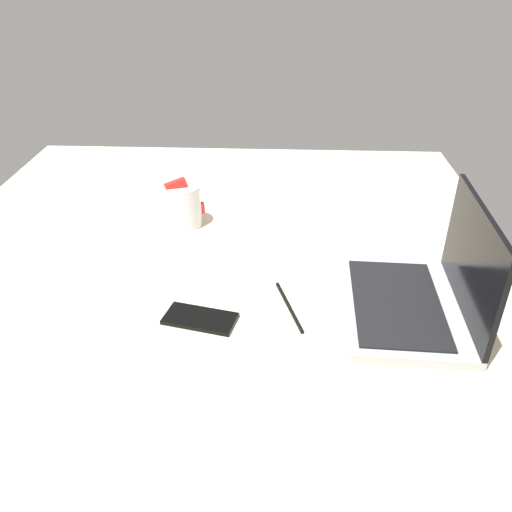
{
  "coord_description": "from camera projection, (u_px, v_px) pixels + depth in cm",
  "views": [
    {
      "loc": [
        88.86,
        13.79,
        81.72
      ],
      "look_at": [
        -6.63,
        9.26,
        24.0
      ],
      "focal_mm": 36.86,
      "sensor_mm": 36.0,
      "label": 1
    }
  ],
  "objects": [
    {
      "name": "cell_phone",
      "position": [
        200.0,
        319.0,
        1.02
      ],
      "size": [
        9.79,
        15.18,
        0.8
      ],
      "primitive_type": "cube",
      "rotation": [
        0.0,
        0.0,
        2.91
      ],
      "color": "black",
      "rests_on": "bed_mattress"
    },
    {
      "name": "laptop",
      "position": [
        422.0,
        294.0,
        1.03
      ],
      "size": [
        33.93,
        24.36,
        23.0
      ],
      "rotation": [
        0.0,
        0.0,
        -0.04
      ],
      "color": "#B7BABC",
      "rests_on": "bed_mattress"
    },
    {
      "name": "bed_mattress",
      "position": [
        212.0,
        330.0,
        1.14
      ],
      "size": [
        180.0,
        140.0,
        18.0
      ],
      "primitive_type": "cube",
      "color": "beige",
      "rests_on": "ground"
    },
    {
      "name": "charger_cable",
      "position": [
        289.0,
        307.0,
        1.06
      ],
      "size": [
        16.42,
        5.6,
        0.6
      ],
      "primitive_type": "cube",
      "rotation": [
        0.0,
        0.0,
        0.3
      ],
      "color": "black",
      "rests_on": "bed_mattress"
    },
    {
      "name": "snack_cup",
      "position": [
        184.0,
        204.0,
        1.34
      ],
      "size": [
        9.0,
        10.12,
        13.23
      ],
      "color": "silver",
      "rests_on": "bed_mattress"
    }
  ]
}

